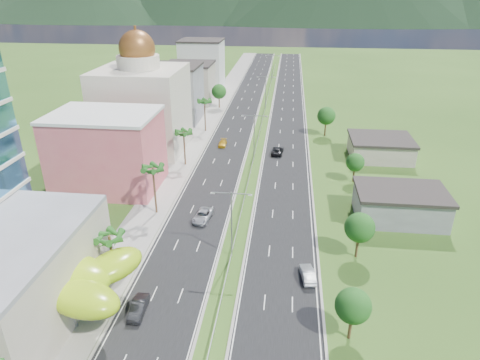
% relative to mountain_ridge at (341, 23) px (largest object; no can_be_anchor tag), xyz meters
% --- Properties ---
extents(ground, '(500.00, 500.00, 0.00)m').
position_rel_mountain_ridge_xyz_m(ground, '(-60.00, -450.00, 0.00)').
color(ground, '#2D5119').
rests_on(ground, ground).
extents(road_left, '(11.00, 260.00, 0.04)m').
position_rel_mountain_ridge_xyz_m(road_left, '(-67.50, -360.00, 0.02)').
color(road_left, black).
rests_on(road_left, ground).
extents(road_right, '(11.00, 260.00, 0.04)m').
position_rel_mountain_ridge_xyz_m(road_right, '(-52.50, -360.00, 0.02)').
color(road_right, black).
rests_on(road_right, ground).
extents(sidewalk_left, '(7.00, 260.00, 0.12)m').
position_rel_mountain_ridge_xyz_m(sidewalk_left, '(-77.00, -360.00, 0.06)').
color(sidewalk_left, gray).
rests_on(sidewalk_left, ground).
extents(median_guardrail, '(0.10, 216.06, 0.76)m').
position_rel_mountain_ridge_xyz_m(median_guardrail, '(-60.00, -378.01, 0.62)').
color(median_guardrail, gray).
rests_on(median_guardrail, ground).
extents(streetlight_median_b, '(6.04, 0.25, 11.00)m').
position_rel_mountain_ridge_xyz_m(streetlight_median_b, '(-60.00, -440.00, 6.75)').
color(streetlight_median_b, gray).
rests_on(streetlight_median_b, ground).
extents(streetlight_median_c, '(6.04, 0.25, 11.00)m').
position_rel_mountain_ridge_xyz_m(streetlight_median_c, '(-60.00, -400.00, 6.75)').
color(streetlight_median_c, gray).
rests_on(streetlight_median_c, ground).
extents(streetlight_median_d, '(6.04, 0.25, 11.00)m').
position_rel_mountain_ridge_xyz_m(streetlight_median_d, '(-60.00, -355.00, 6.75)').
color(streetlight_median_d, gray).
rests_on(streetlight_median_d, ground).
extents(streetlight_median_e, '(6.04, 0.25, 11.00)m').
position_rel_mountain_ridge_xyz_m(streetlight_median_e, '(-60.00, -310.00, 6.75)').
color(streetlight_median_e, gray).
rests_on(streetlight_median_e, ground).
extents(lime_canopy, '(18.00, 15.00, 7.40)m').
position_rel_mountain_ridge_xyz_m(lime_canopy, '(-80.00, -454.00, 4.99)').
color(lime_canopy, '#95C112').
rests_on(lime_canopy, ground).
extents(pink_shophouse, '(20.00, 15.00, 15.00)m').
position_rel_mountain_ridge_xyz_m(pink_shophouse, '(-88.00, -418.00, 7.50)').
color(pink_shophouse, '#CF5563').
rests_on(pink_shophouse, ground).
extents(domed_building, '(20.00, 20.00, 28.70)m').
position_rel_mountain_ridge_xyz_m(domed_building, '(-88.00, -395.00, 11.35)').
color(domed_building, beige).
rests_on(domed_building, ground).
extents(midrise_grey, '(16.00, 15.00, 16.00)m').
position_rel_mountain_ridge_xyz_m(midrise_grey, '(-87.00, -370.00, 8.00)').
color(midrise_grey, slate).
rests_on(midrise_grey, ground).
extents(midrise_beige, '(16.00, 15.00, 13.00)m').
position_rel_mountain_ridge_xyz_m(midrise_beige, '(-87.00, -348.00, 6.50)').
color(midrise_beige, '#A59D88').
rests_on(midrise_beige, ground).
extents(midrise_white, '(16.00, 15.00, 18.00)m').
position_rel_mountain_ridge_xyz_m(midrise_white, '(-87.00, -325.00, 9.00)').
color(midrise_white, silver).
rests_on(midrise_white, ground).
extents(shed_near, '(15.00, 10.00, 5.00)m').
position_rel_mountain_ridge_xyz_m(shed_near, '(-32.00, -425.00, 2.50)').
color(shed_near, slate).
rests_on(shed_near, ground).
extents(shed_far, '(14.00, 12.00, 4.40)m').
position_rel_mountain_ridge_xyz_m(shed_far, '(-30.00, -395.00, 2.20)').
color(shed_far, '#A59D88').
rests_on(shed_far, ground).
extents(palm_tree_b, '(3.60, 3.60, 8.10)m').
position_rel_mountain_ridge_xyz_m(palm_tree_b, '(-75.50, -448.00, 7.06)').
color(palm_tree_b, '#47301C').
rests_on(palm_tree_b, ground).
extents(palm_tree_c, '(3.60, 3.60, 9.60)m').
position_rel_mountain_ridge_xyz_m(palm_tree_c, '(-75.50, -428.00, 8.50)').
color(palm_tree_c, '#47301C').
rests_on(palm_tree_c, ground).
extents(palm_tree_d, '(3.60, 3.60, 8.60)m').
position_rel_mountain_ridge_xyz_m(palm_tree_d, '(-75.50, -405.00, 7.54)').
color(palm_tree_d, '#47301C').
rests_on(palm_tree_d, ground).
extents(palm_tree_e, '(3.60, 3.60, 9.40)m').
position_rel_mountain_ridge_xyz_m(palm_tree_e, '(-75.50, -380.00, 8.31)').
color(palm_tree_e, '#47301C').
rests_on(palm_tree_e, ground).
extents(leafy_tree_lfar, '(4.90, 4.90, 8.05)m').
position_rel_mountain_ridge_xyz_m(leafy_tree_lfar, '(-75.50, -355.00, 5.58)').
color(leafy_tree_lfar, '#47301C').
rests_on(leafy_tree_lfar, ground).
extents(leafy_tree_ra, '(4.20, 4.20, 6.90)m').
position_rel_mountain_ridge_xyz_m(leafy_tree_ra, '(-44.00, -455.00, 4.78)').
color(leafy_tree_ra, '#47301C').
rests_on(leafy_tree_ra, ground).
extents(leafy_tree_rb, '(4.55, 4.55, 7.47)m').
position_rel_mountain_ridge_xyz_m(leafy_tree_rb, '(-41.00, -438.00, 5.18)').
color(leafy_tree_rb, '#47301C').
rests_on(leafy_tree_rb, ground).
extents(leafy_tree_rc, '(3.85, 3.85, 6.33)m').
position_rel_mountain_ridge_xyz_m(leafy_tree_rc, '(-38.00, -410.00, 4.37)').
color(leafy_tree_rc, '#47301C').
rests_on(leafy_tree_rc, ground).
extents(leafy_tree_rd, '(4.90, 4.90, 8.05)m').
position_rel_mountain_ridge_xyz_m(leafy_tree_rd, '(-42.00, -380.00, 5.58)').
color(leafy_tree_rd, '#47301C').
rests_on(leafy_tree_rd, ground).
extents(mountain_ridge, '(860.00, 140.00, 90.00)m').
position_rel_mountain_ridge_xyz_m(mountain_ridge, '(0.00, 0.00, 0.00)').
color(mountain_ridge, black).
rests_on(mountain_ridge, ground).
extents(car_dark_left, '(1.94, 5.03, 1.64)m').
position_rel_mountain_ridge_xyz_m(car_dark_left, '(-70.14, -453.76, 0.86)').
color(car_dark_left, black).
rests_on(car_dark_left, road_left).
extents(car_silver_mid_left, '(3.35, 6.03, 1.60)m').
position_rel_mountain_ridge_xyz_m(car_silver_mid_left, '(-66.58, -429.60, 0.84)').
color(car_silver_mid_left, '#93949A').
rests_on(car_silver_mid_left, road_left).
extents(car_yellow_far_left, '(1.94, 4.63, 1.34)m').
position_rel_mountain_ridge_xyz_m(car_yellow_far_left, '(-68.82, -391.49, 0.71)').
color(car_yellow_far_left, '#C49317').
rests_on(car_yellow_far_left, road_left).
extents(car_silver_right, '(2.44, 5.07, 1.60)m').
position_rel_mountain_ridge_xyz_m(car_silver_right, '(-48.58, -444.33, 0.84)').
color(car_silver_right, '#B3B6BB').
rests_on(car_silver_right, road_right).
extents(car_dark_far_right, '(3.13, 5.89, 1.58)m').
position_rel_mountain_ridge_xyz_m(car_dark_far_right, '(-54.52, -395.61, 0.83)').
color(car_dark_far_right, black).
rests_on(car_dark_far_right, road_right).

